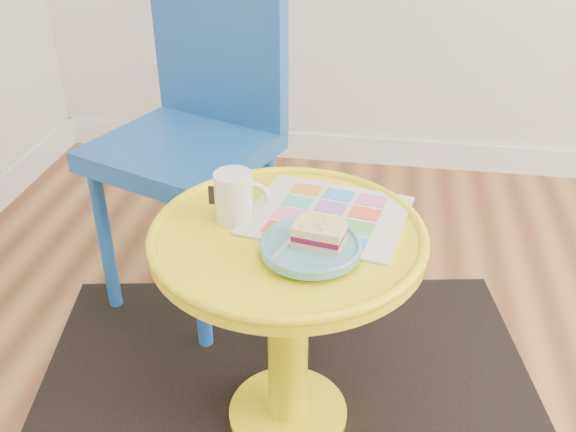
# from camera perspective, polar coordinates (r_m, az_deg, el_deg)

# --- Properties ---
(room_walls) EXTENTS (4.00, 4.00, 4.00)m
(room_walls) POSITION_cam_1_polar(r_m,az_deg,el_deg) (2.03, -5.30, -5.25)
(room_walls) COLOR silver
(room_walls) RESTS_ON ground
(rug) EXTENTS (1.48, 1.32, 0.01)m
(rug) POSITION_cam_1_polar(r_m,az_deg,el_deg) (1.68, -0.00, -17.26)
(rug) COLOR black
(rug) RESTS_ON ground
(side_table) EXTENTS (0.57, 0.57, 0.55)m
(side_table) POSITION_cam_1_polar(r_m,az_deg,el_deg) (1.41, -0.00, -6.74)
(side_table) COLOR yellow
(side_table) RESTS_ON ground
(chair) EXTENTS (0.56, 0.56, 0.97)m
(chair) POSITION_cam_1_polar(r_m,az_deg,el_deg) (1.84, -8.06, 8.41)
(chair) COLOR #174D9B
(chair) RESTS_ON ground
(newspaper) EXTENTS (0.37, 0.33, 0.01)m
(newspaper) POSITION_cam_1_polar(r_m,az_deg,el_deg) (1.38, 3.48, 0.06)
(newspaper) COLOR silver
(newspaper) RESTS_ON side_table
(mug) EXTENTS (0.12, 0.08, 0.11)m
(mug) POSITION_cam_1_polar(r_m,az_deg,el_deg) (1.35, -4.74, 1.86)
(mug) COLOR white
(mug) RESTS_ON side_table
(plate) EXTENTS (0.20, 0.20, 0.02)m
(plate) POSITION_cam_1_polar(r_m,az_deg,el_deg) (1.24, 2.02, -2.82)
(plate) COLOR teal
(plate) RESTS_ON newspaper
(cake_slice) EXTENTS (0.11, 0.08, 0.04)m
(cake_slice) POSITION_cam_1_polar(r_m,az_deg,el_deg) (1.23, 2.77, -1.61)
(cake_slice) COLOR #D3BC8C
(cake_slice) RESTS_ON plate
(fork) EXTENTS (0.06, 0.14, 0.00)m
(fork) POSITION_cam_1_polar(r_m,az_deg,el_deg) (1.25, 0.32, -2.16)
(fork) COLOR silver
(fork) RESTS_ON plate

